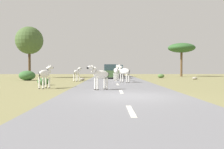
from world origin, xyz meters
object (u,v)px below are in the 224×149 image
zebra_4 (77,73)px  tree_0 (181,48)px  zebra_1 (100,75)px  zebra_3 (45,74)px  car_1 (111,72)px  rock_2 (195,78)px  zebra_0 (116,71)px  bush_2 (44,81)px  bush_0 (161,76)px  car_0 (117,71)px  tree_2 (29,41)px  zebra_2 (124,72)px  rock_0 (82,79)px  bush_3 (27,76)px

zebra_4 → tree_0: 21.07m
zebra_1 → zebra_3: bearing=30.4°
zebra_3 → car_1: bearing=94.1°
tree_0 → rock_2: bearing=-98.3°
zebra_0 → bush_2: size_ratio=1.89×
rock_2 → bush_2: bearing=-148.0°
bush_0 → bush_2: bearing=-130.2°
zebra_1 → car_0: 22.53m
zebra_3 → bush_0: size_ratio=1.76×
zebra_3 → bush_0: (11.09, 17.45, -0.65)m
zebra_3 → tree_2: tree_2 is taller
rock_2 → zebra_1: bearing=-126.4°
car_0 → car_1: size_ratio=1.01×
car_0 → tree_0: bearing=-163.3°
bush_2 → zebra_2: bearing=23.7°
tree_0 → bush_0: tree_0 is taller
zebra_0 → rock_0: size_ratio=3.57×
zebra_2 → car_0: car_0 is taller
zebra_0 → zebra_4: size_ratio=1.18×
zebra_0 → tree_2: size_ratio=0.25×
bush_3 → rock_2: bearing=5.5°
zebra_0 → bush_2: bearing=39.2°
zebra_0 → zebra_3: bearing=54.3°
zebra_2 → bush_3: zebra_2 is taller
zebra_2 → zebra_1: bearing=-146.3°
zebra_0 → bush_3: 9.60m
zebra_4 → rock_2: size_ratio=2.56×
rock_0 → car_0: bearing=68.9°
zebra_1 → car_0: (1.75, 22.46, -0.07)m
tree_2 → bush_2: (5.91, -15.09, -4.83)m
zebra_4 → bush_0: zebra_4 is taller
tree_2 → rock_2: (20.85, -5.77, -4.96)m
zebra_1 → tree_2: 22.85m
car_1 → tree_0: (11.28, 8.03, 3.66)m
tree_2 → rock_0: bearing=-44.4°
tree_0 → rock_0: size_ratio=10.76×
bush_3 → zebra_4: bearing=-20.6°
bush_0 → zebra_3: bearing=-122.4°
zebra_3 → car_1: (4.27, 15.31, -0.07)m
car_1 → rock_0: bearing=-123.5°
zebra_1 → tree_0: bearing=-61.4°
zebra_2 → rock_0: size_ratio=3.28×
zebra_2 → bush_0: (5.68, 11.44, -0.74)m
car_0 → tree_0: (10.24, 2.46, 3.66)m
bush_2 → tree_2: bearing=111.4°
car_0 → tree_2: 13.17m
tree_2 → bush_2: bearing=-68.6°
bush_0 → bush_3: size_ratio=0.51×
bush_0 → rock_2: bearing=-59.5°
car_0 → tree_0: tree_0 is taller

